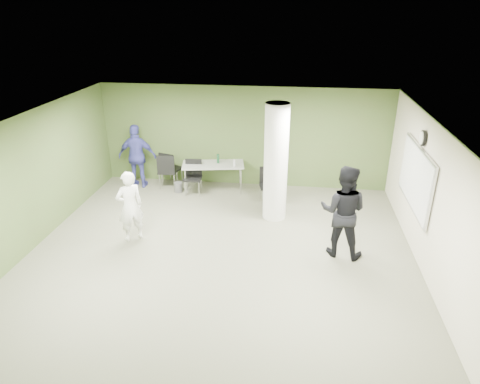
# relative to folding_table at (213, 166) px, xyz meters

# --- Properties ---
(floor) EXTENTS (8.00, 8.00, 0.00)m
(floor) POSITION_rel_folding_table_xyz_m (0.75, -3.38, -0.74)
(floor) COLOR #585946
(floor) RESTS_ON ground
(ceiling) EXTENTS (8.00, 8.00, 0.00)m
(ceiling) POSITION_rel_folding_table_xyz_m (0.75, -3.38, 2.06)
(ceiling) COLOR white
(ceiling) RESTS_ON wall_back
(wall_back) EXTENTS (8.00, 2.80, 0.02)m
(wall_back) POSITION_rel_folding_table_xyz_m (0.75, 0.62, 0.66)
(wall_back) COLOR #47612D
(wall_back) RESTS_ON floor
(wall_left) EXTENTS (0.02, 8.00, 2.80)m
(wall_left) POSITION_rel_folding_table_xyz_m (-3.25, -3.38, 0.66)
(wall_left) COLOR #47612D
(wall_left) RESTS_ON floor
(wall_right_cream) EXTENTS (0.02, 8.00, 2.80)m
(wall_right_cream) POSITION_rel_folding_table_xyz_m (4.75, -3.38, 0.66)
(wall_right_cream) COLOR beige
(wall_right_cream) RESTS_ON floor
(column) EXTENTS (0.56, 0.56, 2.80)m
(column) POSITION_rel_folding_table_xyz_m (1.75, -1.38, 0.66)
(column) COLOR silver
(column) RESTS_ON floor
(whiteboard) EXTENTS (0.05, 2.30, 1.30)m
(whiteboard) POSITION_rel_folding_table_xyz_m (4.68, -2.18, 0.76)
(whiteboard) COLOR silver
(whiteboard) RESTS_ON wall_right_cream
(wall_clock) EXTENTS (0.06, 0.32, 0.32)m
(wall_clock) POSITION_rel_folding_table_xyz_m (4.68, -2.18, 1.61)
(wall_clock) COLOR black
(wall_clock) RESTS_ON wall_right_cream
(folding_table) EXTENTS (1.77, 1.01, 1.04)m
(folding_table) POSITION_rel_folding_table_xyz_m (0.00, 0.00, 0.00)
(folding_table) COLOR gray
(folding_table) RESTS_ON floor
(wastebasket) EXTENTS (0.24, 0.24, 0.27)m
(wastebasket) POSITION_rel_folding_table_xyz_m (-0.96, -0.22, -0.60)
(wastebasket) COLOR #4C4C4C
(wastebasket) RESTS_ON floor
(chair_back_left) EXTENTS (0.55, 0.55, 1.01)m
(chair_back_left) POSITION_rel_folding_table_xyz_m (-1.32, -0.01, -0.15)
(chair_back_left) COLOR black
(chair_back_left) RESTS_ON floor
(chair_back_right) EXTENTS (0.63, 0.63, 1.00)m
(chair_back_right) POSITION_rel_folding_table_xyz_m (-1.30, 0.18, -0.15)
(chair_back_right) COLOR black
(chair_back_right) RESTS_ON floor
(chair_table_left) EXTENTS (0.49, 0.49, 0.93)m
(chair_table_left) POSITION_rel_folding_table_xyz_m (-0.53, -0.20, -0.19)
(chair_table_left) COLOR black
(chair_table_left) RESTS_ON floor
(chair_table_right) EXTENTS (0.54, 0.54, 0.92)m
(chair_table_right) POSITION_rel_folding_table_xyz_m (1.54, -0.47, -0.21)
(chair_table_right) COLOR black
(chair_table_right) RESTS_ON floor
(woman_white) EXTENTS (0.69, 0.66, 1.59)m
(woman_white) POSITION_rel_folding_table_xyz_m (-1.28, -2.87, 0.06)
(woman_white) COLOR white
(woman_white) RESTS_ON floor
(man_black) EXTENTS (1.09, 0.94, 1.94)m
(man_black) POSITION_rel_folding_table_xyz_m (3.20, -2.88, 0.23)
(man_black) COLOR black
(man_black) RESTS_ON floor
(man_blue) EXTENTS (1.08, 0.50, 1.80)m
(man_blue) POSITION_rel_folding_table_xyz_m (-2.15, 0.02, 0.16)
(man_blue) COLOR #3A3C90
(man_blue) RESTS_ON floor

